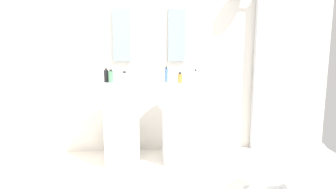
{
  "coord_description": "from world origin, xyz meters",
  "views": [
    {
      "loc": [
        -0.13,
        -2.79,
        1.59
      ],
      "look_at": [
        0.15,
        0.55,
        0.95
      ],
      "focal_mm": 36.57,
      "sensor_mm": 36.0,
      "label": 1
    }
  ],
  "objects_px": {
    "soap_bottle_clear": "(125,78)",
    "soap_bottle_blue": "(166,75)",
    "pedestal_sink_left": "(122,118)",
    "soap_bottle_amber": "(180,78)",
    "pedestal_sink_right": "(180,117)",
    "lounge_chair": "(283,167)",
    "soap_bottle_white": "(195,76)",
    "soap_bottle_green": "(111,77)",
    "soap_bottle_black": "(106,76)",
    "shower_column": "(258,69)"
  },
  "relations": [
    {
      "from": "soap_bottle_clear",
      "to": "soap_bottle_blue",
      "type": "height_order",
      "value": "soap_bottle_blue"
    },
    {
      "from": "pedestal_sink_left",
      "to": "soap_bottle_amber",
      "type": "bearing_deg",
      "value": -13.03
    },
    {
      "from": "pedestal_sink_right",
      "to": "soap_bottle_blue",
      "type": "distance_m",
      "value": 0.56
    },
    {
      "from": "lounge_chair",
      "to": "soap_bottle_white",
      "type": "height_order",
      "value": "soap_bottle_white"
    },
    {
      "from": "soap_bottle_green",
      "to": "soap_bottle_white",
      "type": "distance_m",
      "value": 0.98
    },
    {
      "from": "pedestal_sink_left",
      "to": "pedestal_sink_right",
      "type": "distance_m",
      "value": 0.69
    },
    {
      "from": "soap_bottle_white",
      "to": "soap_bottle_blue",
      "type": "bearing_deg",
      "value": -173.07
    },
    {
      "from": "pedestal_sink_right",
      "to": "soap_bottle_amber",
      "type": "xyz_separation_m",
      "value": [
        -0.02,
        -0.16,
        0.5
      ]
    },
    {
      "from": "pedestal_sink_left",
      "to": "soap_bottle_black",
      "type": "bearing_deg",
      "value": -169.95
    },
    {
      "from": "soap_bottle_amber",
      "to": "shower_column",
      "type": "bearing_deg",
      "value": 24.79
    },
    {
      "from": "pedestal_sink_left",
      "to": "pedestal_sink_right",
      "type": "bearing_deg",
      "value": 0.0
    },
    {
      "from": "soap_bottle_amber",
      "to": "soap_bottle_blue",
      "type": "bearing_deg",
      "value": 150.75
    },
    {
      "from": "pedestal_sink_right",
      "to": "lounge_chair",
      "type": "height_order",
      "value": "pedestal_sink_right"
    },
    {
      "from": "pedestal_sink_left",
      "to": "soap_bottle_amber",
      "type": "distance_m",
      "value": 0.85
    },
    {
      "from": "soap_bottle_blue",
      "to": "soap_bottle_white",
      "type": "bearing_deg",
      "value": 6.93
    },
    {
      "from": "shower_column",
      "to": "soap_bottle_blue",
      "type": "height_order",
      "value": "shower_column"
    },
    {
      "from": "pedestal_sink_left",
      "to": "soap_bottle_clear",
      "type": "height_order",
      "value": "soap_bottle_clear"
    },
    {
      "from": "soap_bottle_green",
      "to": "soap_bottle_black",
      "type": "bearing_deg",
      "value": 147.35
    },
    {
      "from": "soap_bottle_clear",
      "to": "soap_bottle_amber",
      "type": "height_order",
      "value": "soap_bottle_clear"
    },
    {
      "from": "pedestal_sink_left",
      "to": "soap_bottle_blue",
      "type": "distance_m",
      "value": 0.74
    },
    {
      "from": "shower_column",
      "to": "soap_bottle_amber",
      "type": "xyz_separation_m",
      "value": [
        -1.08,
        -0.5,
        -0.03
      ]
    },
    {
      "from": "soap_bottle_clear",
      "to": "soap_bottle_green",
      "type": "xyz_separation_m",
      "value": [
        -0.16,
        0.07,
        0.01
      ]
    },
    {
      "from": "pedestal_sink_right",
      "to": "shower_column",
      "type": "xyz_separation_m",
      "value": [
        1.06,
        0.34,
        0.53
      ]
    },
    {
      "from": "lounge_chair",
      "to": "soap_bottle_clear",
      "type": "distance_m",
      "value": 1.9
    },
    {
      "from": "pedestal_sink_left",
      "to": "soap_bottle_white",
      "type": "distance_m",
      "value": 1.01
    },
    {
      "from": "pedestal_sink_left",
      "to": "lounge_chair",
      "type": "xyz_separation_m",
      "value": [
        1.51,
        -1.12,
        -0.2
      ]
    },
    {
      "from": "soap_bottle_black",
      "to": "soap_bottle_white",
      "type": "relative_size",
      "value": 1.15
    },
    {
      "from": "pedestal_sink_left",
      "to": "shower_column",
      "type": "xyz_separation_m",
      "value": [
        1.76,
        0.34,
        0.53
      ]
    },
    {
      "from": "shower_column",
      "to": "lounge_chair",
      "type": "relative_size",
      "value": 1.9
    },
    {
      "from": "pedestal_sink_right",
      "to": "soap_bottle_green",
      "type": "xyz_separation_m",
      "value": [
        -0.8,
        -0.07,
        0.51
      ]
    },
    {
      "from": "soap_bottle_blue",
      "to": "soap_bottle_clear",
      "type": "bearing_deg",
      "value": -172.04
    },
    {
      "from": "pedestal_sink_left",
      "to": "soap_bottle_white",
      "type": "height_order",
      "value": "soap_bottle_white"
    },
    {
      "from": "soap_bottle_amber",
      "to": "soap_bottle_white",
      "type": "xyz_separation_m",
      "value": [
        0.2,
        0.13,
        0.01
      ]
    },
    {
      "from": "soap_bottle_black",
      "to": "lounge_chair",
      "type": "bearing_deg",
      "value": -32.97
    },
    {
      "from": "shower_column",
      "to": "soap_bottle_amber",
      "type": "distance_m",
      "value": 1.19
    },
    {
      "from": "soap_bottle_clear",
      "to": "soap_bottle_black",
      "type": "bearing_deg",
      "value": 152.94
    },
    {
      "from": "pedestal_sink_right",
      "to": "lounge_chair",
      "type": "relative_size",
      "value": 1.01
    },
    {
      "from": "shower_column",
      "to": "lounge_chair",
      "type": "bearing_deg",
      "value": -99.42
    },
    {
      "from": "soap_bottle_black",
      "to": "soap_bottle_blue",
      "type": "relative_size",
      "value": 0.9
    },
    {
      "from": "pedestal_sink_left",
      "to": "lounge_chair",
      "type": "distance_m",
      "value": 1.89
    },
    {
      "from": "soap_bottle_amber",
      "to": "soap_bottle_white",
      "type": "distance_m",
      "value": 0.23
    },
    {
      "from": "soap_bottle_green",
      "to": "pedestal_sink_right",
      "type": "bearing_deg",
      "value": 4.64
    },
    {
      "from": "soap_bottle_black",
      "to": "soap_bottle_white",
      "type": "bearing_deg",
      "value": -0.01
    },
    {
      "from": "soap_bottle_clear",
      "to": "soap_bottle_amber",
      "type": "relative_size",
      "value": 1.14
    },
    {
      "from": "soap_bottle_black",
      "to": "soap_bottle_blue",
      "type": "bearing_deg",
      "value": -3.51
    },
    {
      "from": "pedestal_sink_right",
      "to": "pedestal_sink_left",
      "type": "bearing_deg",
      "value": 180.0
    },
    {
      "from": "pedestal_sink_left",
      "to": "soap_bottle_clear",
      "type": "bearing_deg",
      "value": -71.41
    },
    {
      "from": "shower_column",
      "to": "soap_bottle_green",
      "type": "distance_m",
      "value": 1.91
    },
    {
      "from": "pedestal_sink_left",
      "to": "soap_bottle_white",
      "type": "bearing_deg",
      "value": -1.95
    },
    {
      "from": "pedestal_sink_right",
      "to": "soap_bottle_amber",
      "type": "bearing_deg",
      "value": -96.94
    }
  ]
}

